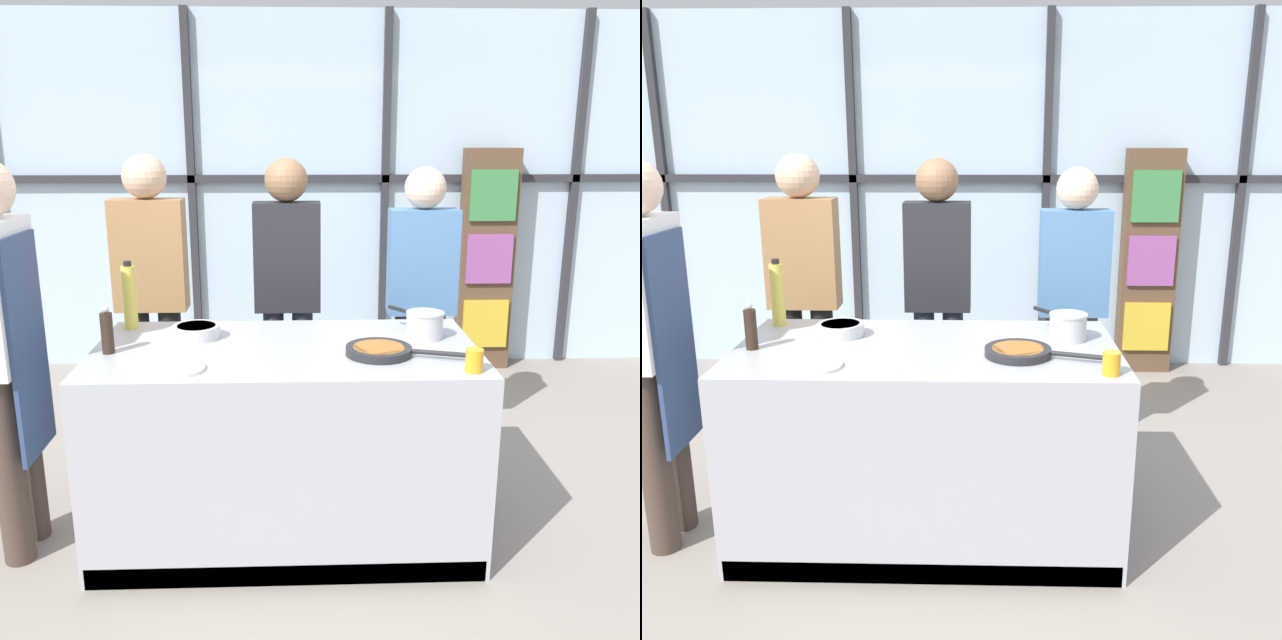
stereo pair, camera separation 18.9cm
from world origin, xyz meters
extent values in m
plane|color=gray|center=(0.00, 0.00, 0.00)|extent=(18.00, 18.00, 0.00)
cube|color=silver|center=(0.00, 2.56, 1.40)|extent=(6.40, 0.04, 2.80)
cube|color=#2D2D33|center=(0.00, 2.51, 1.54)|extent=(6.40, 0.06, 0.06)
cube|color=#2D2D33|center=(-0.77, 2.51, 1.40)|extent=(0.06, 0.06, 2.80)
cube|color=#2D2D33|center=(0.77, 2.51, 1.40)|extent=(0.06, 0.06, 2.80)
cube|color=#2D2D33|center=(2.30, 2.51, 1.40)|extent=(0.06, 0.06, 2.80)
cube|color=brown|center=(1.59, 2.38, 0.89)|extent=(0.43, 0.16, 1.78)
cube|color=gold|center=(1.59, 2.28, 0.39)|extent=(0.36, 0.03, 0.39)
cube|color=#994C93|center=(1.59, 2.28, 0.92)|extent=(0.36, 0.03, 0.39)
cube|color=#3D8447|center=(1.59, 2.28, 1.42)|extent=(0.36, 0.03, 0.39)
cube|color=#A8AAB2|center=(0.00, 0.00, 0.47)|extent=(1.76, 0.92, 0.93)
cube|color=black|center=(0.54, 0.00, 0.93)|extent=(0.52, 0.52, 0.01)
cube|color=black|center=(0.00, -0.45, 0.05)|extent=(1.72, 0.03, 0.10)
cylinder|color=#38383D|center=(0.41, -0.12, 0.93)|extent=(0.13, 0.13, 0.01)
cylinder|color=#38383D|center=(0.66, -0.12, 0.93)|extent=(0.13, 0.13, 0.01)
cylinder|color=#38383D|center=(0.41, 0.12, 0.93)|extent=(0.13, 0.13, 0.01)
cylinder|color=#38383D|center=(0.66, 0.12, 0.93)|extent=(0.13, 0.13, 0.01)
cylinder|color=#47382D|center=(-1.22, -0.03, 0.45)|extent=(0.14, 0.14, 0.89)
cylinder|color=#47382D|center=(-1.22, -0.22, 0.45)|extent=(0.14, 0.14, 0.89)
cube|color=navy|center=(-1.11, -0.13, 0.98)|extent=(0.02, 0.36, 0.98)
cylinder|color=black|center=(-0.70, 0.91, 0.44)|extent=(0.13, 0.13, 0.89)
cylinder|color=black|center=(-0.88, 0.91, 0.44)|extent=(0.13, 0.13, 0.89)
cube|color=#A37547|center=(-0.79, 0.91, 1.21)|extent=(0.41, 0.19, 0.64)
sphere|color=#D8AD8C|center=(-0.79, 0.91, 1.65)|extent=(0.25, 0.25, 0.25)
cylinder|color=#232838|center=(0.09, 0.91, 0.44)|extent=(0.12, 0.12, 0.88)
cylinder|color=#232838|center=(-0.09, 0.91, 0.44)|extent=(0.12, 0.12, 0.88)
cube|color=#232328|center=(0.00, 0.91, 1.19)|extent=(0.38, 0.17, 0.63)
sphere|color=#8C6647|center=(0.00, 0.91, 1.63)|extent=(0.25, 0.25, 0.25)
cylinder|color=#47382D|center=(0.88, 0.91, 0.43)|extent=(0.13, 0.13, 0.85)
cylinder|color=#47382D|center=(0.70, 0.91, 0.43)|extent=(0.13, 0.13, 0.85)
cube|color=#4C7AAD|center=(0.79, 0.91, 1.16)|extent=(0.40, 0.18, 0.61)
sphere|color=beige|center=(0.79, 0.91, 1.58)|extent=(0.24, 0.24, 0.24)
cylinder|color=#232326|center=(0.41, -0.12, 0.95)|extent=(0.30, 0.30, 0.04)
cylinder|color=#B26B2D|center=(0.41, -0.12, 0.97)|extent=(0.23, 0.23, 0.01)
cylinder|color=#232326|center=(0.67, -0.20, 0.96)|extent=(0.23, 0.09, 0.02)
cylinder|color=silver|center=(0.66, 0.12, 1.00)|extent=(0.18, 0.18, 0.13)
cylinder|color=silver|center=(0.66, 0.12, 1.06)|extent=(0.18, 0.18, 0.01)
cylinder|color=black|center=(0.57, 0.26, 1.04)|extent=(0.11, 0.14, 0.02)
cylinder|color=white|center=(-0.45, -0.30, 0.94)|extent=(0.23, 0.23, 0.01)
cylinder|color=silver|center=(-0.43, 0.16, 0.96)|extent=(0.23, 0.23, 0.06)
cylinder|color=#4C4C51|center=(-0.43, 0.16, 0.99)|extent=(0.19, 0.19, 0.01)
cylinder|color=#E0CC4C|center=(-0.78, 0.34, 1.09)|extent=(0.07, 0.07, 0.32)
cylinder|color=black|center=(-0.78, 0.34, 1.26)|extent=(0.04, 0.04, 0.02)
cylinder|color=#332319|center=(-0.79, -0.06, 1.02)|extent=(0.05, 0.05, 0.18)
sphere|color=#B2B2B7|center=(-0.79, -0.06, 1.13)|extent=(0.03, 0.03, 0.03)
cylinder|color=orange|center=(0.78, -0.36, 0.98)|extent=(0.07, 0.07, 0.10)
camera|label=1|loc=(0.05, -2.97, 1.87)|focal=38.00mm
camera|label=2|loc=(0.24, -2.97, 1.87)|focal=38.00mm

